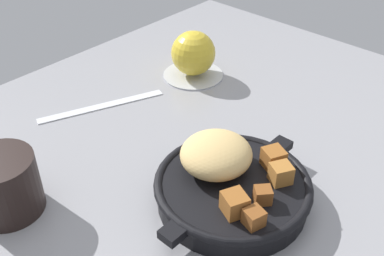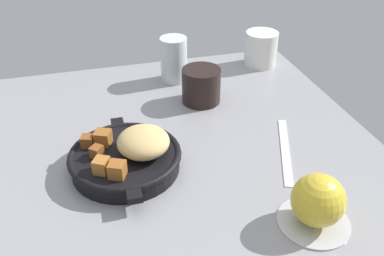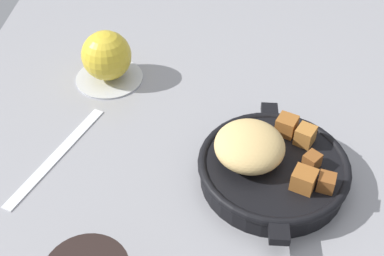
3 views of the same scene
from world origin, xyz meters
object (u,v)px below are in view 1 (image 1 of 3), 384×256
red_apple (193,53)px  butter_knife (102,106)px  coffee_mug_dark (4,185)px  cast_iron_skillet (230,183)px

red_apple → butter_knife: bearing=167.2°
red_apple → coffee_mug_dark: size_ratio=0.94×
cast_iron_skillet → red_apple: red_apple is taller
red_apple → butter_knife: red_apple is taller
red_apple → butter_knife: size_ratio=0.38×
red_apple → butter_knife: (-18.37, 4.19, -4.49)cm
butter_knife → coffee_mug_dark: (-22.72, -10.15, 3.78)cm
coffee_mug_dark → butter_knife: bearing=24.1°
coffee_mug_dark → red_apple: bearing=8.2°
red_apple → coffee_mug_dark: 41.52cm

